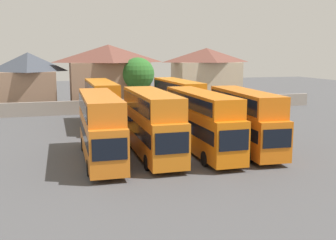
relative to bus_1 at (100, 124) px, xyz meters
name	(u,v)px	position (x,y,z in m)	size (l,w,h in m)	color
ground	(134,119)	(6.06, 17.92, -2.80)	(140.00, 140.00, 0.00)	#4C4C4F
depot_boundary_wall	(126,106)	(6.06, 23.57, -1.90)	(56.00, 0.50, 1.80)	gray
bus_1	(100,124)	(0.00, 0.00, 0.00)	(2.70, 11.53, 4.97)	orange
bus_2	(152,121)	(3.96, 0.05, 0.05)	(2.68, 10.90, 5.06)	orange
bus_3	(201,119)	(8.05, 0.20, -0.03)	(2.56, 11.94, 4.91)	orange
bus_4	(245,117)	(11.75, -0.14, -0.01)	(3.05, 10.97, 4.95)	orange
bus_5	(102,101)	(1.71, 13.92, -0.02)	(2.66, 12.03, 4.93)	orange
bus_6	(144,108)	(6.20, 13.23, -0.80)	(2.70, 10.56, 3.51)	orange
bus_7	(178,99)	(10.46, 14.04, -0.04)	(2.85, 12.11, 4.89)	orange
house_terrace_left	(29,81)	(-6.48, 29.70, 1.30)	(7.64, 6.50, 8.03)	#9E7A60
house_terrace_centre	(109,76)	(4.57, 29.01, 1.86)	(11.44, 7.13, 9.13)	#9E7A60
house_terrace_right	(206,75)	(20.28, 30.55, 1.64)	(10.45, 6.39, 8.71)	#C6B293
tree_left_of_lot	(138,74)	(8.27, 26.07, 2.23)	(4.60, 4.60, 7.34)	brown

